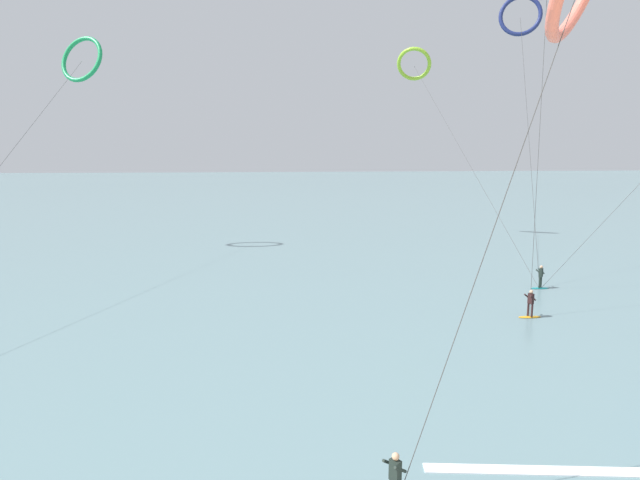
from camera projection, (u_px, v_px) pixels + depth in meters
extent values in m
cube|color=slate|center=(285.00, 195.00, 111.84)|extent=(400.00, 200.00, 0.08)
ellipsoid|color=teal|center=(540.00, 288.00, 38.60)|extent=(1.40, 0.40, 0.06)
cylinder|color=#1E2823|center=(541.00, 282.00, 38.63)|extent=(0.12, 0.12, 0.80)
cylinder|color=#1E2823|center=(540.00, 283.00, 38.43)|extent=(0.12, 0.12, 0.80)
cube|color=#1E2823|center=(541.00, 273.00, 38.40)|extent=(0.37, 0.36, 0.62)
sphere|color=tan|center=(541.00, 267.00, 38.33)|extent=(0.22, 0.22, 0.22)
cylinder|color=#1E2823|center=(541.00, 271.00, 38.67)|extent=(0.41, 0.43, 0.39)
cylinder|color=#1E2823|center=(539.00, 272.00, 38.35)|extent=(0.41, 0.43, 0.39)
ellipsoid|color=orange|center=(530.00, 317.00, 32.11)|extent=(1.40, 0.40, 0.06)
cylinder|color=black|center=(528.00, 309.00, 32.15)|extent=(0.12, 0.12, 0.80)
cylinder|color=black|center=(532.00, 311.00, 31.91)|extent=(0.12, 0.12, 0.80)
cube|color=black|center=(531.00, 299.00, 31.91)|extent=(0.31, 0.37, 0.62)
sphere|color=tan|center=(531.00, 292.00, 31.84)|extent=(0.22, 0.22, 0.22)
cylinder|color=black|center=(527.00, 296.00, 32.21)|extent=(0.50, 0.28, 0.39)
cylinder|color=black|center=(533.00, 298.00, 31.83)|extent=(0.50, 0.28, 0.39)
cube|color=#1E2823|center=(395.00, 470.00, 15.04)|extent=(0.35, 0.38, 0.62)
sphere|color=tan|center=(396.00, 456.00, 14.97)|extent=(0.22, 0.22, 0.22)
cylinder|color=#1E2823|center=(389.00, 463.00, 15.31)|extent=(0.46, 0.37, 0.39)
cylinder|color=#1E2823|center=(400.00, 469.00, 14.98)|extent=(0.46, 0.37, 0.39)
cylinder|color=#3F3F3F|center=(487.00, 248.00, 14.92)|extent=(5.26, 1.52, 14.85)
torus|color=navy|center=(520.00, 15.00, 42.43)|extent=(3.40, 2.10, 3.31)
cylinder|color=#3F3F3F|center=(530.00, 147.00, 40.54)|extent=(0.70, 7.46, 20.25)
torus|color=#199351|center=(82.00, 59.00, 49.80)|extent=(4.95, 3.64, 4.43)
cylinder|color=#3F3F3F|center=(0.00, 166.00, 33.76)|extent=(0.89, 36.04, 17.99)
cylinder|color=#3F3F3F|center=(539.00, 140.00, 31.38)|extent=(0.77, 2.18, 21.13)
cylinder|color=#3F3F3F|center=(613.00, 212.00, 37.54)|extent=(9.38, 1.04, 11.32)
torus|color=#8CC62D|center=(414.00, 64.00, 57.32)|extent=(4.19, 3.35, 3.39)
cylinder|color=#3F3F3F|center=(465.00, 156.00, 47.99)|extent=(3.87, 22.75, 18.68)
cube|color=white|center=(598.00, 473.00, 16.88)|extent=(10.92, 1.84, 0.12)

